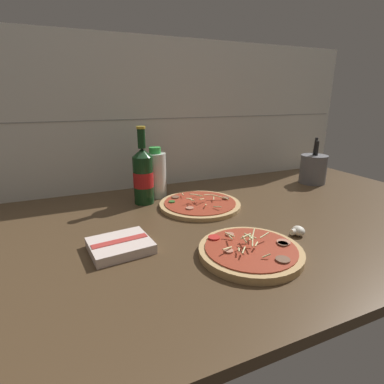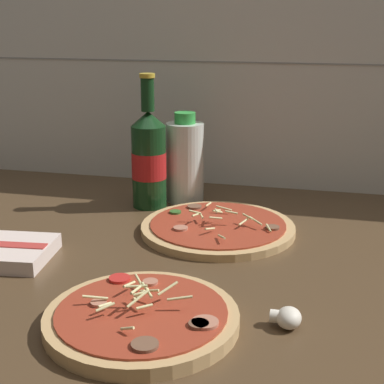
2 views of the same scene
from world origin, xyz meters
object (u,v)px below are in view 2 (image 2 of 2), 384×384
pizza_near (142,318)px  mushroom_left (287,318)px  dish_towel (5,252)px  beer_bottle (149,158)px  oil_bottle (185,161)px  pizza_far (218,228)px

pizza_near → mushroom_left: (17.74, 3.90, 0.26)cm
mushroom_left → dish_towel: 46.80cm
beer_bottle → dish_towel: beer_bottle is taller
oil_bottle → dish_towel: (-20.34, -36.54, -7.31)cm
mushroom_left → dish_towel: bearing=166.5°
dish_towel → pizza_far: bearing=32.9°
pizza_near → oil_bottle: oil_bottle is taller
mushroom_left → dish_towel: same height
oil_bottle → mushroom_left: size_ratio=4.73×
pizza_far → oil_bottle: size_ratio=1.49×
pizza_near → dish_towel: (-27.77, 14.80, 0.17)cm
mushroom_left → dish_towel: size_ratio=0.25×
oil_bottle → pizza_far: bearing=-58.4°
pizza_near → mushroom_left: pizza_near is taller
pizza_far → dish_towel: pizza_far is taller
pizza_near → mushroom_left: 18.17cm
beer_bottle → pizza_far: bearing=-34.8°
beer_bottle → mushroom_left: 53.12cm
beer_bottle → mushroom_left: size_ratio=6.78×
oil_bottle → dish_towel: 42.45cm
mushroom_left → oil_bottle: bearing=118.0°
oil_bottle → mushroom_left: 54.19cm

